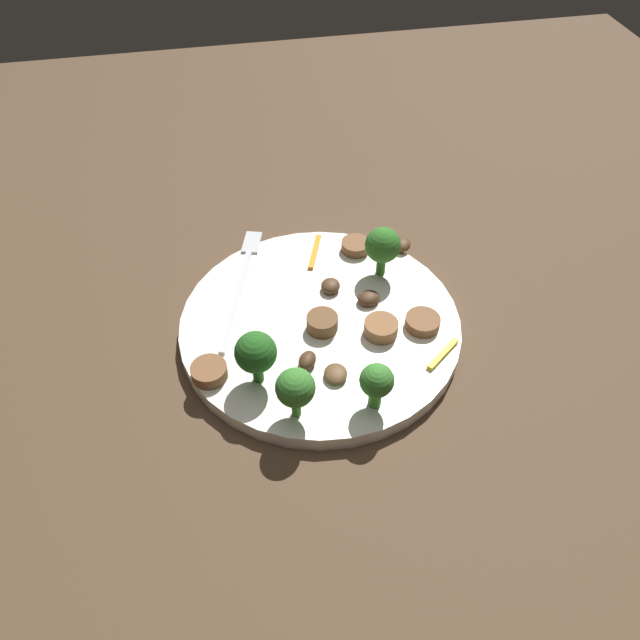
% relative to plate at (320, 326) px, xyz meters
% --- Properties ---
extents(ground_plane, '(1.40, 1.40, 0.00)m').
position_rel_plate_xyz_m(ground_plane, '(0.00, 0.00, -0.01)').
color(ground_plane, '#4C3826').
extents(plate, '(0.28, 0.28, 0.02)m').
position_rel_plate_xyz_m(plate, '(0.00, 0.00, 0.00)').
color(plate, white).
rests_on(plate, ground_plane).
extents(fork, '(0.18, 0.06, 0.00)m').
position_rel_plate_xyz_m(fork, '(0.07, 0.07, 0.01)').
color(fork, silver).
rests_on(fork, plate).
extents(broccoli_floret_0, '(0.04, 0.04, 0.06)m').
position_rel_plate_xyz_m(broccoli_floret_0, '(0.06, -0.08, 0.04)').
color(broccoli_floret_0, '#347525').
rests_on(broccoli_floret_0, plate).
extents(broccoli_floret_1, '(0.03, 0.03, 0.05)m').
position_rel_plate_xyz_m(broccoli_floret_1, '(-0.10, 0.04, 0.04)').
color(broccoli_floret_1, '#408630').
rests_on(broccoli_floret_1, plate).
extents(broccoli_floret_2, '(0.04, 0.04, 0.06)m').
position_rel_plate_xyz_m(broccoli_floret_2, '(-0.06, 0.07, 0.04)').
color(broccoli_floret_2, '#296420').
rests_on(broccoli_floret_2, plate).
extents(broccoli_floret_3, '(0.03, 0.03, 0.05)m').
position_rel_plate_xyz_m(broccoli_floret_3, '(-0.11, -0.03, 0.04)').
color(broccoli_floret_3, '#408630').
rests_on(broccoli_floret_3, plate).
extents(sausage_slice_0, '(0.05, 0.05, 0.01)m').
position_rel_plate_xyz_m(sausage_slice_0, '(-0.03, -0.05, 0.02)').
color(sausage_slice_0, brown).
rests_on(sausage_slice_0, plate).
extents(sausage_slice_1, '(0.05, 0.05, 0.01)m').
position_rel_plate_xyz_m(sausage_slice_1, '(-0.05, 0.11, 0.01)').
color(sausage_slice_1, brown).
rests_on(sausage_slice_1, plate).
extents(sausage_slice_2, '(0.04, 0.04, 0.01)m').
position_rel_plate_xyz_m(sausage_slice_2, '(-0.03, -0.10, 0.01)').
color(sausage_slice_2, brown).
rests_on(sausage_slice_2, plate).
extents(sausage_slice_3, '(0.04, 0.04, 0.02)m').
position_rel_plate_xyz_m(sausage_slice_3, '(-0.01, 0.00, 0.02)').
color(sausage_slice_3, brown).
rests_on(sausage_slice_3, plate).
extents(sausage_slice_4, '(0.04, 0.04, 0.01)m').
position_rel_plate_xyz_m(sausage_slice_4, '(0.10, -0.06, 0.01)').
color(sausage_slice_4, brown).
rests_on(sausage_slice_4, plate).
extents(mushroom_0, '(0.03, 0.02, 0.01)m').
position_rel_plate_xyz_m(mushroom_0, '(-0.05, 0.02, 0.01)').
color(mushroom_0, '#422B19').
rests_on(mushroom_0, plate).
extents(mushroom_1, '(0.03, 0.02, 0.01)m').
position_rel_plate_xyz_m(mushroom_1, '(-0.07, -0.00, 0.01)').
color(mushroom_1, brown).
rests_on(mushroom_1, plate).
extents(mushroom_2, '(0.03, 0.03, 0.01)m').
position_rel_plate_xyz_m(mushroom_2, '(0.04, -0.02, 0.01)').
color(mushroom_2, '#4C331E').
rests_on(mushroom_2, plate).
extents(mushroom_3, '(0.03, 0.03, 0.01)m').
position_rel_plate_xyz_m(mushroom_3, '(0.09, -0.11, 0.01)').
color(mushroom_3, '#4C331E').
rests_on(mushroom_3, plate).
extents(mushroom_4, '(0.02, 0.03, 0.01)m').
position_rel_plate_xyz_m(mushroom_4, '(0.02, -0.05, 0.01)').
color(mushroom_4, '#422B19').
rests_on(mushroom_4, plate).
extents(pepper_strip_0, '(0.03, 0.04, 0.00)m').
position_rel_plate_xyz_m(pepper_strip_0, '(-0.07, -0.10, 0.01)').
color(pepper_strip_0, yellow).
rests_on(pepper_strip_0, plate).
extents(pepper_strip_1, '(0.05, 0.02, 0.00)m').
position_rel_plate_xyz_m(pepper_strip_1, '(0.10, -0.01, 0.01)').
color(pepper_strip_1, orange).
rests_on(pepper_strip_1, plate).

